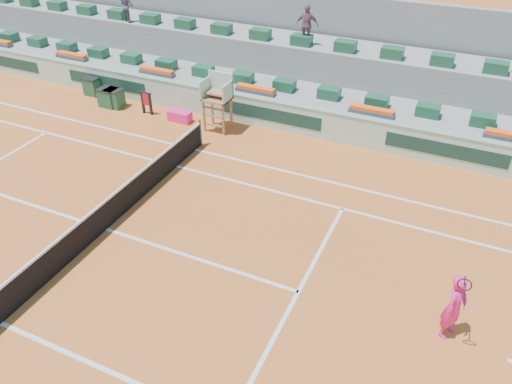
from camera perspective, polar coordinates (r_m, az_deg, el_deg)
ground at (r=16.29m, az=-16.73°, el=-4.11°), size 90.00×90.00×0.00m
seating_tier_lower at (r=23.72m, az=-0.54°, el=11.82°), size 36.00×4.00×1.20m
seating_tier_upper at (r=24.82m, az=1.07°, el=14.62°), size 36.00×2.40×2.60m
stadium_back_wall at (r=25.94m, az=2.59°, el=17.58°), size 36.00×0.40×4.40m
player_bag at (r=22.10m, az=-8.70°, el=8.56°), size 1.03×0.46×0.46m
spectator_left at (r=27.15m, az=-14.55°, el=19.95°), size 0.91×0.81×1.55m
spectator_mid at (r=22.96m, az=5.85°, el=18.44°), size 1.07×0.61×1.72m
court_lines at (r=16.29m, az=-16.73°, el=-4.09°), size 23.89×11.09×0.01m
tennis_net at (r=15.98m, az=-17.04°, el=-2.63°), size 0.10×11.97×1.10m
advertising_hoarding at (r=21.90m, az=-2.96°, el=9.85°), size 36.00×0.34×1.26m
umpire_chair at (r=20.73m, az=-4.38°, el=11.07°), size 1.10×0.90×2.40m
seat_row_lower at (r=22.66m, az=-1.54°, el=12.93°), size 32.90×0.60×0.44m
seat_row_upper at (r=23.82m, az=0.50°, el=17.60°), size 32.90×0.60×0.44m
flower_planters at (r=22.71m, az=-5.93°, el=12.57°), size 26.80×0.36×0.28m
drink_cooler_a at (r=23.96m, az=-15.88°, el=10.27°), size 0.78×0.68×0.84m
drink_cooler_b at (r=24.13m, az=-16.50°, el=10.34°), size 0.83×0.72×0.84m
drink_cooler_c at (r=25.59m, az=-18.23°, el=11.42°), size 0.72×0.62×0.84m
towel_rack at (r=22.86m, az=-12.43°, el=10.10°), size 0.56×0.09×1.03m
tennis_player at (r=12.90m, az=21.76°, el=-12.08°), size 0.67×0.96×2.28m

